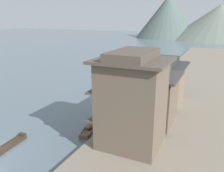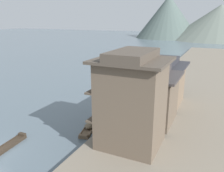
# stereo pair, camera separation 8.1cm
# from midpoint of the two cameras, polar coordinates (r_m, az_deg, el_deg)

# --- Properties ---
(riverbank_right) EXTENTS (18.00, 110.00, 0.87)m
(riverbank_right) POSITION_cam_midpoint_polar(r_m,az_deg,el_deg) (43.95, 22.12, -0.33)
(riverbank_right) COLOR slate
(riverbank_right) RESTS_ON ground
(boat_foreground_poled) EXTENTS (1.30, 5.57, 0.54)m
(boat_foreground_poled) POSITION_cam_midpoint_polar(r_m,az_deg,el_deg) (25.22, -25.08, -13.82)
(boat_foreground_poled) COLOR #33281E
(boat_foreground_poled) RESTS_ON ground
(boat_moored_nearest) EXTENTS (1.35, 4.67, 0.46)m
(boat_moored_nearest) POSITION_cam_midpoint_polar(r_m,az_deg,el_deg) (40.12, 5.26, -1.11)
(boat_moored_nearest) COLOR #423328
(boat_moored_nearest) RESTS_ON ground
(boat_moored_second) EXTENTS (2.07, 4.51, 0.77)m
(boat_moored_second) POSITION_cam_midpoint_polar(r_m,az_deg,el_deg) (26.75, -5.58, -10.17)
(boat_moored_second) COLOR brown
(boat_moored_second) RESTS_ON ground
(boat_moored_third) EXTENTS (4.43, 4.61, 0.65)m
(boat_moored_third) POSITION_cam_midpoint_polar(r_m,az_deg,el_deg) (43.04, -1.64, 0.25)
(boat_moored_third) COLOR #232326
(boat_moored_third) RESTS_ON ground
(boat_moored_far) EXTENTS (1.42, 4.30, 0.42)m
(boat_moored_far) POSITION_cam_midpoint_polar(r_m,az_deg,el_deg) (58.54, 11.94, 4.21)
(boat_moored_far) COLOR brown
(boat_moored_far) RESTS_ON ground
(boat_midriver_drifting) EXTENTS (1.39, 4.56, 0.75)m
(boat_midriver_drifting) POSITION_cam_midpoint_polar(r_m,az_deg,el_deg) (32.76, 2.17, -4.97)
(boat_midriver_drifting) COLOR brown
(boat_midriver_drifting) RESTS_ON ground
(boat_midriver_upstream) EXTENTS (4.71, 1.84, 0.38)m
(boat_midriver_upstream) POSITION_cam_midpoint_polar(r_m,az_deg,el_deg) (73.99, 12.57, 6.68)
(boat_midriver_upstream) COLOR #232326
(boat_midriver_upstream) RESTS_ON ground
(boat_upstream_distant) EXTENTS (4.94, 3.17, 0.64)m
(boat_upstream_distant) POSITION_cam_midpoint_polar(r_m,az_deg,el_deg) (73.96, 6.88, 7.02)
(boat_upstream_distant) COLOR #33281E
(boat_upstream_distant) RESTS_ON ground
(house_waterfront_nearest) EXTENTS (6.51, 5.75, 8.74)m
(house_waterfront_nearest) POSITION_cam_midpoint_polar(r_m,az_deg,el_deg) (20.67, 4.90, -3.55)
(house_waterfront_nearest) COLOR brown
(house_waterfront_nearest) RESTS_ON riverbank_right
(house_waterfront_second) EXTENTS (6.55, 6.27, 6.14)m
(house_waterfront_second) POSITION_cam_midpoint_polar(r_m,az_deg,el_deg) (26.41, 9.35, -2.20)
(house_waterfront_second) COLOR brown
(house_waterfront_second) RESTS_ON riverbank_right
(house_waterfront_tall) EXTENTS (6.34, 6.53, 6.14)m
(house_waterfront_tall) POSITION_cam_midpoint_polar(r_m,az_deg,el_deg) (32.44, 12.35, 1.16)
(house_waterfront_tall) COLOR #75604C
(house_waterfront_tall) RESTS_ON riverbank_right
(mooring_post_dock_near) EXTENTS (0.20, 0.20, 0.92)m
(mooring_post_dock_near) POSITION_cam_midpoint_polar(r_m,az_deg,el_deg) (23.53, -3.82, -11.18)
(mooring_post_dock_near) COLOR #473828
(mooring_post_dock_near) RESTS_ON riverbank_right
(mooring_post_dock_mid) EXTENTS (0.20, 0.20, 0.81)m
(mooring_post_dock_mid) POSITION_cam_midpoint_polar(r_m,az_deg,el_deg) (32.76, 5.47, -3.15)
(mooring_post_dock_mid) COLOR #473828
(mooring_post_dock_mid) RESTS_ON riverbank_right
(hill_far_west) EXTENTS (38.75, 38.75, 25.36)m
(hill_far_west) POSITION_cam_midpoint_polar(r_m,az_deg,el_deg) (152.96, 13.68, 16.22)
(hill_far_west) COLOR #4C5B56
(hill_far_west) RESTS_ON ground
(hill_far_centre) EXTENTS (56.01, 56.01, 19.48)m
(hill_far_centre) POSITION_cam_midpoint_polar(r_m,az_deg,el_deg) (150.73, 25.00, 14.07)
(hill_far_centre) COLOR slate
(hill_far_centre) RESTS_ON ground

